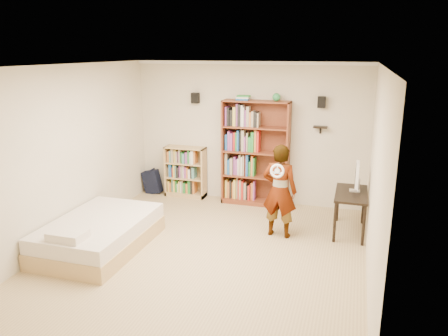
{
  "coord_description": "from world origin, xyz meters",
  "views": [
    {
      "loc": [
        1.96,
        -5.57,
        2.9
      ],
      "look_at": [
        0.08,
        0.6,
        1.15
      ],
      "focal_mm": 35.0,
      "sensor_mm": 36.0,
      "label": 1
    }
  ],
  "objects_px": {
    "tall_bookshelf": "(255,153)",
    "daybed": "(99,230)",
    "computer_desk": "(350,213)",
    "person": "(280,191)",
    "low_bookshelf": "(186,172)"
  },
  "relations": [
    {
      "from": "tall_bookshelf",
      "to": "low_bookshelf",
      "type": "xyz_separation_m",
      "value": [
        -1.45,
        0.03,
        -0.49
      ]
    },
    {
      "from": "computer_desk",
      "to": "person",
      "type": "relative_size",
      "value": 0.67
    },
    {
      "from": "tall_bookshelf",
      "to": "person",
      "type": "distance_m",
      "value": 1.57
    },
    {
      "from": "computer_desk",
      "to": "tall_bookshelf",
      "type": "bearing_deg",
      "value": 153.09
    },
    {
      "from": "low_bookshelf",
      "to": "daybed",
      "type": "bearing_deg",
      "value": -97.2
    },
    {
      "from": "low_bookshelf",
      "to": "person",
      "type": "bearing_deg",
      "value": -33.14
    },
    {
      "from": "daybed",
      "to": "person",
      "type": "xyz_separation_m",
      "value": [
        2.49,
        1.24,
        0.47
      ]
    },
    {
      "from": "tall_bookshelf",
      "to": "person",
      "type": "bearing_deg",
      "value": -62.7
    },
    {
      "from": "tall_bookshelf",
      "to": "daybed",
      "type": "bearing_deg",
      "value": -124.19
    },
    {
      "from": "tall_bookshelf",
      "to": "computer_desk",
      "type": "distance_m",
      "value": 2.12
    },
    {
      "from": "tall_bookshelf",
      "to": "low_bookshelf",
      "type": "height_order",
      "value": "tall_bookshelf"
    },
    {
      "from": "tall_bookshelf",
      "to": "computer_desk",
      "type": "bearing_deg",
      "value": -26.91
    },
    {
      "from": "daybed",
      "to": "person",
      "type": "distance_m",
      "value": 2.83
    },
    {
      "from": "tall_bookshelf",
      "to": "person",
      "type": "xyz_separation_m",
      "value": [
        0.71,
        -1.38,
        -0.25
      ]
    },
    {
      "from": "low_bookshelf",
      "to": "person",
      "type": "relative_size",
      "value": 0.68
    }
  ]
}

